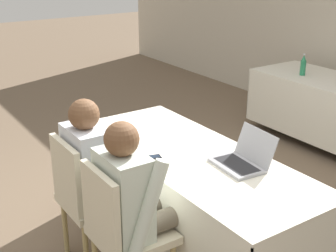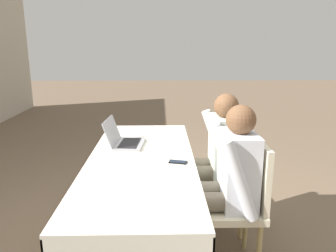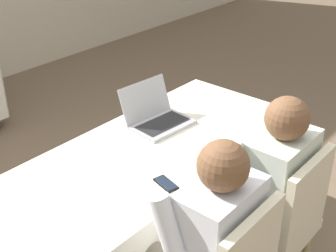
{
  "view_description": "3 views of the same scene",
  "coord_description": "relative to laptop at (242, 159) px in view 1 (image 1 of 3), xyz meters",
  "views": [
    {
      "loc": [
        2.35,
        -1.79,
        2.06
      ],
      "look_at": [
        0.0,
        -0.2,
        0.98
      ],
      "focal_mm": 50.0,
      "sensor_mm": 36.0,
      "label": 1
    },
    {
      "loc": [
        -2.33,
        -0.15,
        1.57
      ],
      "look_at": [
        0.0,
        -0.2,
        0.98
      ],
      "focal_mm": 35.0,
      "sensor_mm": 36.0,
      "label": 2
    },
    {
      "loc": [
        -1.47,
        -1.45,
        2.03
      ],
      "look_at": [
        0.0,
        -0.2,
        0.98
      ],
      "focal_mm": 50.0,
      "sensor_mm": 36.0,
      "label": 3
    }
  ],
  "objects": [
    {
      "name": "water_bottle",
      "position": [
        -1.37,
        2.16,
        0.06
      ],
      "size": [
        0.06,
        0.06,
        0.24
      ],
      "color": "#288456",
      "rests_on": "conference_table_far"
    },
    {
      "name": "laptop",
      "position": [
        0.0,
        0.0,
        0.0
      ],
      "size": [
        0.37,
        0.33,
        0.23
      ],
      "rotation": [
        0.0,
        0.0,
        -0.09
      ],
      "color": "#99999E",
      "rests_on": "conference_table_near"
    },
    {
      "name": "person_checkered_shirt",
      "position": [
        -0.58,
        -0.76,
        -0.1
      ],
      "size": [
        0.5,
        0.52,
        1.18
      ],
      "rotation": [
        0.0,
        0.0,
        3.14
      ],
      "color": "#665B4C",
      "rests_on": "ground_plane"
    },
    {
      "name": "chair_near_left",
      "position": [
        -0.58,
        -0.86,
        -0.26
      ],
      "size": [
        0.44,
        0.44,
        0.92
      ],
      "rotation": [
        0.0,
        0.0,
        3.14
      ],
      "color": "tan",
      "rests_on": "ground_plane"
    },
    {
      "name": "ground_plane",
      "position": [
        -0.33,
        -0.16,
        -0.78
      ],
      "size": [
        24.0,
        24.0,
        0.0
      ],
      "primitive_type": "plane",
      "color": "brown"
    },
    {
      "name": "cell_phone",
      "position": [
        -0.43,
        -0.43,
        -0.04
      ],
      "size": [
        0.09,
        0.14,
        0.01
      ],
      "rotation": [
        0.0,
        0.0,
        -0.24
      ],
      "color": "black",
      "rests_on": "conference_table_near"
    },
    {
      "name": "chair_near_right",
      "position": [
        -0.08,
        -0.86,
        -0.26
      ],
      "size": [
        0.44,
        0.44,
        0.92
      ],
      "rotation": [
        0.0,
        0.0,
        3.14
      ],
      "color": "tan",
      "rests_on": "ground_plane"
    },
    {
      "name": "conference_table_near",
      "position": [
        -0.33,
        -0.16,
        -0.22
      ],
      "size": [
        2.03,
        0.79,
        0.73
      ],
      "color": "silver",
      "rests_on": "ground_plane"
    },
    {
      "name": "paper_centre_table",
      "position": [
        0.39,
        -0.09,
        -0.04
      ],
      "size": [
        0.23,
        0.31,
        0.0
      ],
      "rotation": [
        0.0,
        0.0,
        0.06
      ],
      "color": "white",
      "rests_on": "conference_table_near"
    },
    {
      "name": "paper_beside_laptop",
      "position": [
        -0.85,
        -0.15,
        -0.04
      ],
      "size": [
        0.24,
        0.32,
        0.0
      ],
      "rotation": [
        0.0,
        0.0,
        0.11
      ],
      "color": "white",
      "rests_on": "conference_table_near"
    },
    {
      "name": "person_white_shirt",
      "position": [
        -0.08,
        -0.76,
        -0.1
      ],
      "size": [
        0.5,
        0.52,
        1.18
      ],
      "rotation": [
        0.0,
        0.0,
        3.14
      ],
      "color": "#665B4C",
      "rests_on": "ground_plane"
    }
  ]
}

